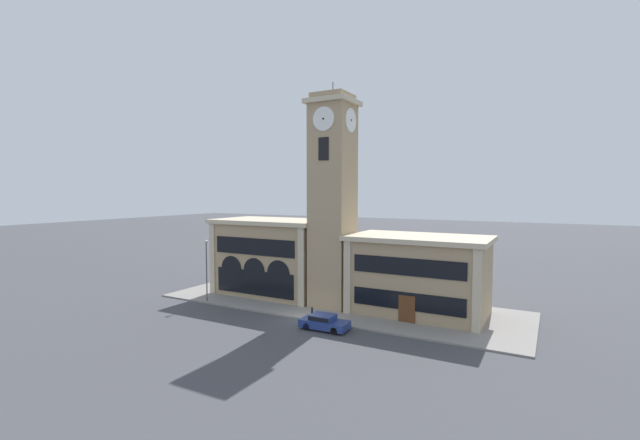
{
  "coord_description": "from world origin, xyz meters",
  "views": [
    {
      "loc": [
        19.72,
        -32.97,
        11.72
      ],
      "look_at": [
        -0.41,
        3.53,
        9.01
      ],
      "focal_mm": 24.0,
      "sensor_mm": 36.0,
      "label": 1
    }
  ],
  "objects": [
    {
      "name": "ground_plane",
      "position": [
        0.0,
        0.0,
        0.0
      ],
      "size": [
        300.0,
        300.0,
        0.0
      ],
      "primitive_type": "plane",
      "color": "#424247"
    },
    {
      "name": "sidewalk_kerb",
      "position": [
        0.0,
        6.32,
        0.07
      ],
      "size": [
        37.61,
        12.63,
        0.15
      ],
      "color": "gray",
      "rests_on": "ground_plane"
    },
    {
      "name": "clock_tower",
      "position": [
        0.0,
        5.44,
        10.79
      ],
      "size": [
        4.53,
        4.53,
        22.65
      ],
      "color": "tan",
      "rests_on": "ground_plane"
    },
    {
      "name": "town_hall_left_wing",
      "position": [
        -8.51,
        7.04,
        4.34
      ],
      "size": [
        13.29,
        7.8,
        8.63
      ],
      "color": "tan",
      "rests_on": "ground_plane"
    },
    {
      "name": "town_hall_right_wing",
      "position": [
        8.44,
        7.05,
        3.82
      ],
      "size": [
        13.14,
        7.8,
        7.57
      ],
      "color": "tan",
      "rests_on": "ground_plane"
    },
    {
      "name": "parked_car_near",
      "position": [
        2.71,
        -1.45,
        0.68
      ],
      "size": [
        4.23,
        1.95,
        1.29
      ],
      "rotation": [
        0.0,
        0.0,
        0.03
      ],
      "color": "navy",
      "rests_on": "ground_plane"
    },
    {
      "name": "street_lamp",
      "position": [
        -12.48,
        0.48,
        4.37
      ],
      "size": [
        0.36,
        0.36,
        6.55
      ],
      "color": "#4C4C51",
      "rests_on": "sidewalk_kerb"
    },
    {
      "name": "bollard",
      "position": [
        0.45,
        0.45,
        0.67
      ],
      "size": [
        0.18,
        0.18,
        1.06
      ],
      "color": "black",
      "rests_on": "sidewalk_kerb"
    }
  ]
}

